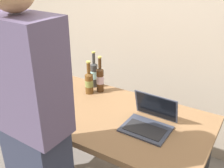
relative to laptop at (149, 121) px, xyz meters
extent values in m
cube|color=olive|center=(-0.36, -0.01, -0.07)|extent=(1.56, 0.81, 0.04)
cylinder|color=#2D2D30|center=(-1.08, -0.35, -0.43)|extent=(0.06, 0.06, 0.68)
cylinder|color=#2D2D30|center=(-1.08, 0.34, -0.43)|extent=(0.06, 0.06, 0.68)
cylinder|color=#2D2D30|center=(0.36, 0.34, -0.43)|extent=(0.06, 0.06, 0.68)
cube|color=#383D4C|center=(0.00, -0.05, -0.04)|extent=(0.32, 0.25, 0.01)
cube|color=#232326|center=(0.00, -0.07, -0.03)|extent=(0.27, 0.15, 0.00)
cube|color=#383D4C|center=(0.00, 0.10, 0.07)|extent=(0.32, 0.07, 0.20)
cube|color=black|center=(0.00, 0.09, 0.07)|extent=(0.29, 0.06, 0.18)
cylinder|color=brown|center=(-0.64, 0.19, 0.04)|extent=(0.07, 0.07, 0.17)
cone|color=brown|center=(-0.64, 0.19, 0.14)|extent=(0.07, 0.07, 0.02)
cylinder|color=brown|center=(-0.64, 0.19, 0.19)|extent=(0.03, 0.03, 0.09)
cylinder|color=#BFB74C|center=(-0.64, 0.19, 0.24)|extent=(0.04, 0.04, 0.01)
cylinder|color=olive|center=(-0.64, 0.19, 0.05)|extent=(0.07, 0.07, 0.06)
cylinder|color=#333333|center=(-0.68, 0.32, 0.06)|extent=(0.06, 0.06, 0.21)
cone|color=#333333|center=(-0.68, 0.32, 0.17)|extent=(0.06, 0.06, 0.02)
cylinder|color=#333333|center=(-0.68, 0.32, 0.23)|extent=(0.03, 0.03, 0.09)
cylinder|color=#BFB74C|center=(-0.68, 0.32, 0.28)|extent=(0.03, 0.03, 0.01)
cylinder|color=#9CDBDC|center=(-0.68, 0.32, 0.07)|extent=(0.06, 0.06, 0.07)
cylinder|color=#472B14|center=(-0.58, 0.27, 0.05)|extent=(0.06, 0.06, 0.20)
cone|color=#472B14|center=(-0.58, 0.27, 0.16)|extent=(0.06, 0.06, 0.02)
cylinder|color=#472B14|center=(-0.58, 0.27, 0.22)|extent=(0.03, 0.03, 0.09)
cylinder|color=#BFB74C|center=(-0.58, 0.27, 0.27)|extent=(0.03, 0.03, 0.01)
cylinder|color=#C5ABBE|center=(-0.58, 0.27, 0.06)|extent=(0.06, 0.06, 0.07)
cube|color=#594C6B|center=(-0.39, -0.65, 0.49)|extent=(0.41, 0.24, 0.60)
cube|color=tan|center=(-0.36, 0.88, 0.53)|extent=(6.00, 0.10, 2.60)
camera|label=1|loc=(0.57, -1.43, 1.00)|focal=42.27mm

